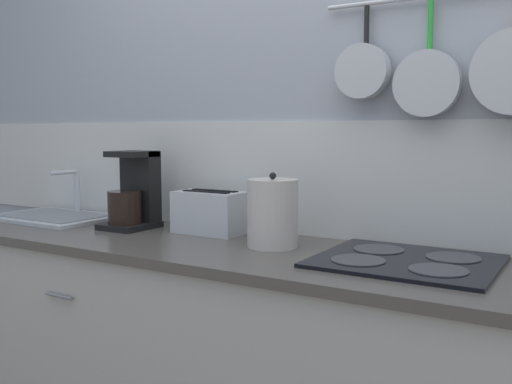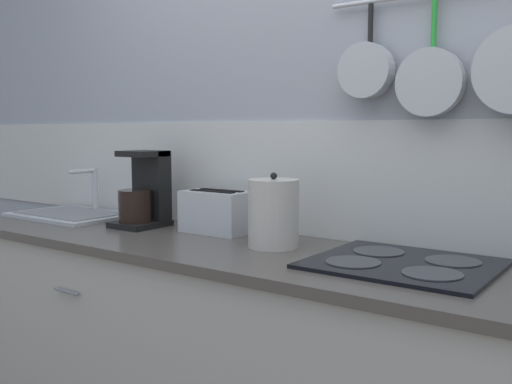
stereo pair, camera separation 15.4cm
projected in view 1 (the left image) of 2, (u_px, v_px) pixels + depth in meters
The scene contains 7 objects.
wall_back at pixel (340, 137), 2.12m from camera, with size 7.20×0.16×2.60m.
countertop at pixel (295, 259), 1.87m from camera, with size 3.23×0.62×0.03m.
sink_basin at pixel (55, 215), 2.63m from camera, with size 0.55×0.38×0.22m.
coffee_maker at pixel (134, 196), 2.37m from camera, with size 0.18×0.21×0.32m.
toaster at pixel (210, 212), 2.25m from camera, with size 0.29×0.16×0.17m.
kettle at pixel (273, 213), 1.98m from camera, with size 0.18×0.18×0.26m.
cooktop at pixel (406, 261), 1.74m from camera, with size 0.53×0.46×0.01m.
Camera 1 is at (0.85, -1.64, 1.29)m, focal length 40.00 mm.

